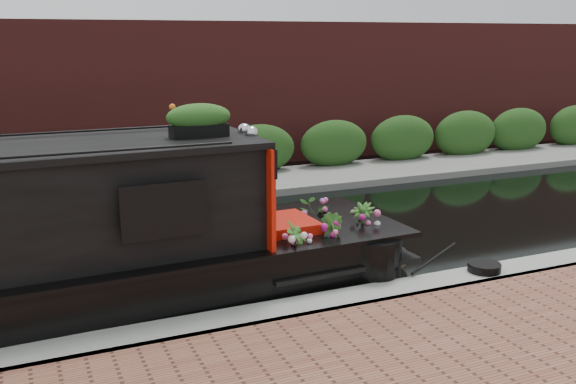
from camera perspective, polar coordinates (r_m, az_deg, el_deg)
name	(u,v)px	position (r m, az deg, el deg)	size (l,w,h in m)	color
ground	(242,245)	(11.42, -4.11, -4.74)	(80.00, 80.00, 0.00)	black
near_bank_coping	(326,319)	(8.59, 3.38, -11.16)	(40.00, 0.60, 0.50)	gray
far_bank_path	(183,193)	(15.30, -9.35, -0.10)	(40.00, 2.40, 0.34)	slate
far_hedge	(173,185)	(16.15, -10.14, 0.60)	(40.00, 1.10, 2.80)	#214617
far_brick_wall	(155,169)	(18.16, -11.70, 1.98)	(40.00, 1.00, 8.00)	#581F1E
rope_fender	(392,255)	(10.48, 9.24, -5.53)	(0.37, 0.37, 0.39)	brown
coiled_mooring_rope	(484,267)	(9.89, 17.04, -6.40)	(0.48, 0.48, 0.12)	black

